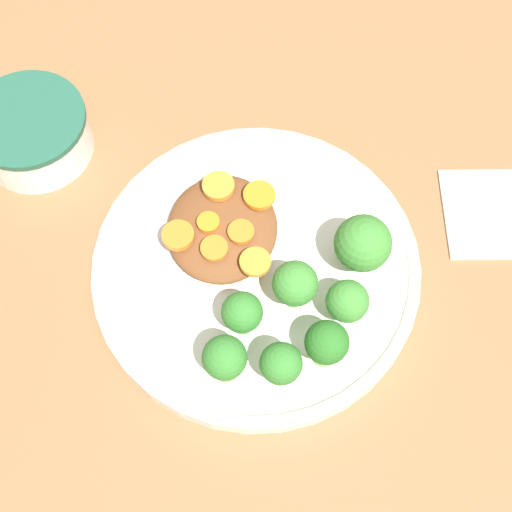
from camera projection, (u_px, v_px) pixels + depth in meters
The scene contains 18 objects.
ground_plane at pixel (256, 273), 0.63m from camera, with size 4.00×4.00×0.00m, color #8C603D.
plate at pixel (256, 267), 0.62m from camera, with size 0.28×0.28×0.03m.
dip_bowl at pixel (31, 131), 0.66m from camera, with size 0.11×0.11×0.05m.
stew_mound at pixel (222, 228), 0.61m from camera, with size 0.09×0.11×0.02m, color brown.
broccoli_floret_0 at pixel (225, 359), 0.54m from camera, with size 0.03×0.03×0.05m.
broccoli_floret_1 at pixel (363, 244), 0.58m from camera, with size 0.05×0.05×0.06m.
broccoli_floret_2 at pixel (326, 344), 0.55m from camera, with size 0.03×0.03×0.05m.
broccoli_floret_3 at pixel (295, 285), 0.57m from camera, with size 0.04×0.04×0.05m.
broccoli_floret_4 at pixel (347, 302), 0.56m from camera, with size 0.04×0.04×0.05m.
broccoli_floret_5 at pixel (242, 313), 0.56m from camera, with size 0.03×0.03×0.05m.
broccoli_floret_6 at pixel (281, 365), 0.54m from camera, with size 0.03×0.03×0.05m.
carrot_slice_0 at pixel (218, 186), 0.61m from camera, with size 0.03×0.03×0.01m, color orange.
carrot_slice_1 at pixel (178, 235), 0.59m from camera, with size 0.03×0.03×0.01m, color orange.
carrot_slice_2 at pixel (253, 262), 0.58m from camera, with size 0.03×0.03×0.00m, color orange.
carrot_slice_3 at pixel (262, 195), 0.61m from camera, with size 0.03×0.03×0.01m, color orange.
carrot_slice_4 at pixel (241, 232), 0.59m from camera, with size 0.02×0.02×0.00m, color orange.
carrot_slice_5 at pixel (214, 253), 0.58m from camera, with size 0.02×0.02×0.00m, color orange.
carrot_slice_6 at pixel (208, 222), 0.60m from camera, with size 0.02×0.02×0.00m, color orange.
Camera 1 is at (0.01, -0.26, 0.57)m, focal length 50.00 mm.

